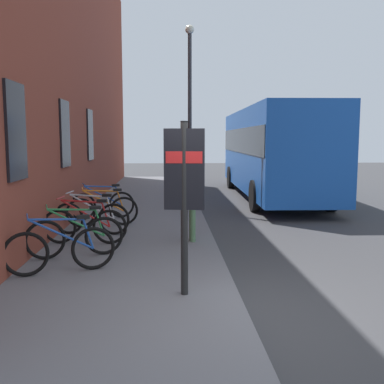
# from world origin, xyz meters

# --- Properties ---
(ground) EXTENTS (60.00, 60.00, 0.00)m
(ground) POSITION_xyz_m (6.00, -1.00, 0.00)
(ground) COLOR #38383A
(sidewalk_pavement) EXTENTS (24.00, 3.50, 0.12)m
(sidewalk_pavement) POSITION_xyz_m (8.00, 1.75, 0.06)
(sidewalk_pavement) COLOR slate
(sidewalk_pavement) RESTS_ON ground
(station_facade) EXTENTS (22.00, 0.65, 9.67)m
(station_facade) POSITION_xyz_m (8.99, 3.80, 4.83)
(station_facade) COLOR brown
(station_facade) RESTS_ON ground
(bicycle_mid_rack) EXTENTS (0.69, 1.70, 0.97)m
(bicycle_mid_rack) POSITION_xyz_m (1.62, 2.73, 0.51)
(bicycle_mid_rack) COLOR black
(bicycle_mid_rack) RESTS_ON sidewalk_pavement
(bicycle_by_door) EXTENTS (0.65, 1.71, 0.97)m
(bicycle_by_door) POSITION_xyz_m (2.60, 2.69, 0.51)
(bicycle_by_door) COLOR black
(bicycle_by_door) RESTS_ON sidewalk_pavement
(bicycle_far_end) EXTENTS (0.48, 1.77, 0.97)m
(bicycle_far_end) POSITION_xyz_m (3.64, 2.71, 0.51)
(bicycle_far_end) COLOR black
(bicycle_far_end) RESTS_ON sidewalk_pavement
(bicycle_beside_lamp) EXTENTS (0.48, 1.76, 0.97)m
(bicycle_beside_lamp) POSITION_xyz_m (4.56, 2.73, 0.51)
(bicycle_beside_lamp) COLOR black
(bicycle_beside_lamp) RESTS_ON sidewalk_pavement
(bicycle_nearest_sign) EXTENTS (0.55, 1.74, 0.97)m
(bicycle_nearest_sign) POSITION_xyz_m (5.51, 2.61, 0.51)
(bicycle_nearest_sign) COLOR black
(bicycle_nearest_sign) RESTS_ON sidewalk_pavement
(bicycle_leaning_wall) EXTENTS (0.68, 1.70, 0.97)m
(bicycle_leaning_wall) POSITION_xyz_m (6.54, 2.77, 0.51)
(bicycle_leaning_wall) COLOR black
(bicycle_leaning_wall) RESTS_ON sidewalk_pavement
(transit_info_sign) EXTENTS (0.15, 0.56, 2.40)m
(transit_info_sign) POSITION_xyz_m (0.52, 0.77, 1.72)
(transit_info_sign) COLOR black
(transit_info_sign) RESTS_ON sidewalk_pavement
(city_bus) EXTENTS (10.56, 2.85, 3.35)m
(city_bus) POSITION_xyz_m (11.53, -3.00, 1.92)
(city_bus) COLOR #1951B2
(city_bus) RESTS_ON ground
(pedestrian_crossing_street) EXTENTS (0.63, 0.26, 1.65)m
(pedestrian_crossing_street) POSITION_xyz_m (3.79, 0.49, 1.13)
(pedestrian_crossing_street) COLOR #4C724C
(pedestrian_crossing_street) RESTS_ON sidewalk_pavement
(street_lamp) EXTENTS (0.28, 0.28, 5.65)m
(street_lamp) POSITION_xyz_m (8.73, 0.30, 3.43)
(street_lamp) COLOR #333338
(street_lamp) RESTS_ON sidewalk_pavement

